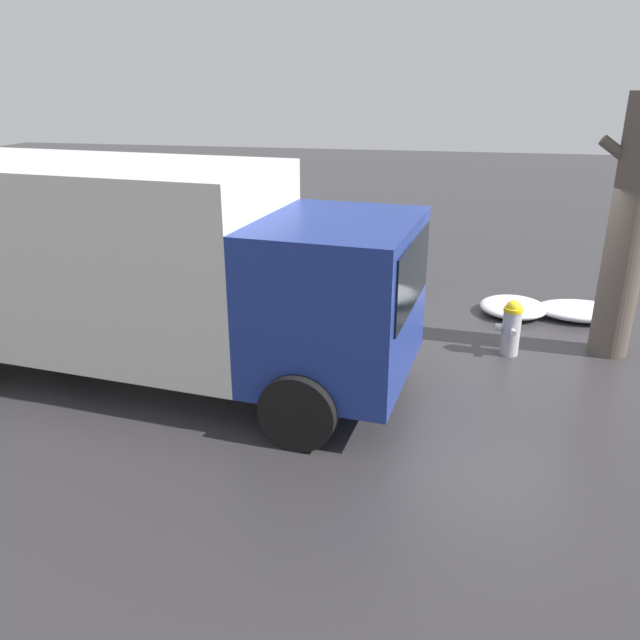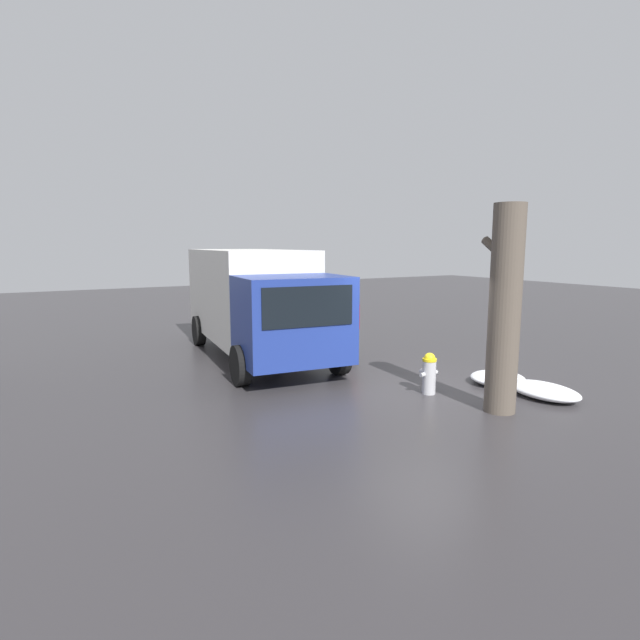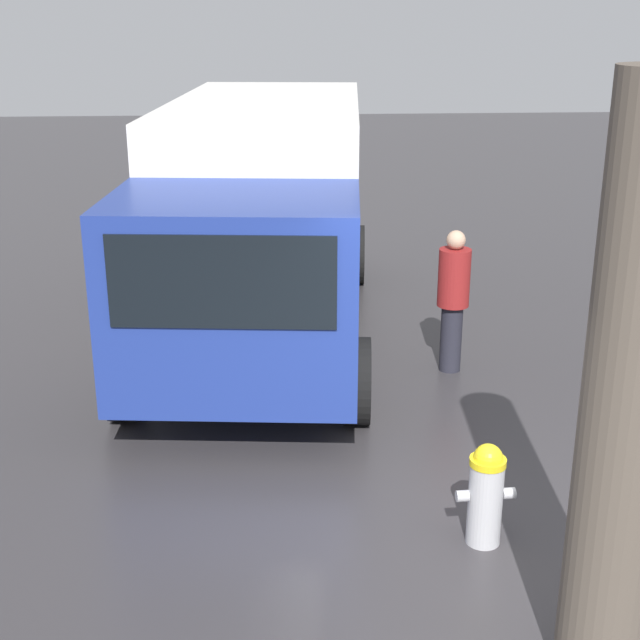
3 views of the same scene
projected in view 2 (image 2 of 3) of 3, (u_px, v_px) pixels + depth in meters
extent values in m
plane|color=#333033|center=(428.00, 394.00, 10.34)|extent=(60.00, 60.00, 0.00)
cylinder|color=#B7B7BC|center=(429.00, 377.00, 10.29)|extent=(0.27, 0.27, 0.69)
cylinder|color=yellow|center=(430.00, 360.00, 10.23)|extent=(0.29, 0.29, 0.06)
sphere|color=yellow|center=(430.00, 358.00, 10.23)|extent=(0.23, 0.23, 0.23)
cylinder|color=#B7B7BC|center=(423.00, 372.00, 10.43)|extent=(0.11, 0.12, 0.11)
cylinder|color=#B7B7BC|center=(422.00, 375.00, 10.18)|extent=(0.09, 0.10, 0.09)
cylinder|color=#B7B7BC|center=(436.00, 372.00, 10.37)|extent=(0.09, 0.10, 0.09)
cylinder|color=brown|center=(505.00, 310.00, 8.97)|extent=(0.57, 0.57, 3.78)
cylinder|color=brown|center=(496.00, 251.00, 9.04)|extent=(0.65, 0.16, 0.52)
cube|color=navy|center=(293.00, 319.00, 11.13)|extent=(2.04, 2.57, 1.92)
cube|color=black|center=(308.00, 307.00, 10.25)|extent=(0.23, 2.00, 0.85)
cube|color=silver|center=(248.00, 293.00, 14.38)|extent=(5.67, 2.93, 2.47)
cylinder|color=black|center=(339.00, 356.00, 11.84)|extent=(0.92, 0.37, 0.90)
cylinder|color=black|center=(240.00, 365.00, 10.88)|extent=(0.92, 0.37, 0.90)
cylinder|color=black|center=(273.00, 325.00, 16.28)|extent=(0.92, 0.37, 0.90)
cylinder|color=black|center=(199.00, 330.00, 15.32)|extent=(0.92, 0.37, 0.90)
cylinder|color=#23232D|center=(353.00, 343.00, 13.57)|extent=(0.25, 0.25, 0.80)
cylinder|color=maroon|center=(353.00, 317.00, 13.46)|extent=(0.37, 0.37, 0.67)
sphere|color=tan|center=(353.00, 300.00, 13.39)|extent=(0.22, 0.22, 0.22)
ellipsoid|color=white|center=(498.00, 378.00, 11.06)|extent=(1.16, 1.18, 0.26)
ellipsoid|color=white|center=(544.00, 391.00, 10.09)|extent=(1.52, 0.99, 0.27)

